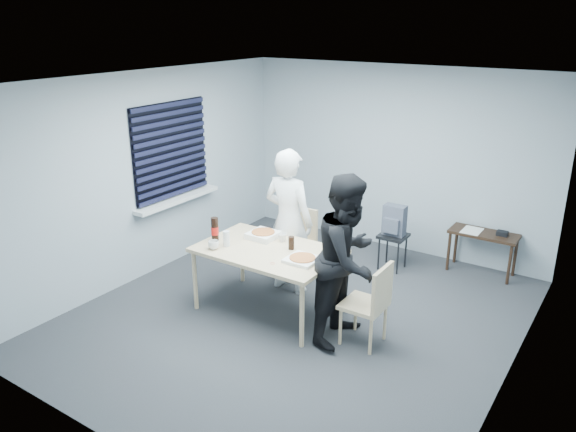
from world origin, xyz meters
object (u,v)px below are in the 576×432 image
Objects in this scene: mug_a at (214,245)px; person_black at (348,259)px; backpack at (394,221)px; soda_bottle at (215,230)px; dining_table at (268,254)px; mug_b at (282,237)px; chair_right at (372,300)px; chair_far at (299,237)px; person_white at (289,221)px; stool at (393,242)px; side_table at (483,238)px.

person_black is at bearing 12.44° from mug_a.
backpack is (-0.28, 1.83, -0.20)m from person_black.
soda_bottle is (-1.37, -1.95, 0.21)m from backpack.
dining_table is 15.60× the size of mug_b.
backpack is 2.39m from soda_bottle.
chair_right is 7.24× the size of mug_a.
chair_far is (-0.23, 1.00, -0.19)m from dining_table.
person_white is (-1.40, 0.61, 0.37)m from chair_right.
chair_far is 1.84× the size of stool.
dining_table is at bearing 33.45° from mug_a.
stool is (-1.03, -0.51, -0.11)m from side_table.
person_black is (1.11, -0.60, 0.00)m from person_white.
person_black is at bearing -0.15° from dining_table.
side_table is (1.86, 1.76, -0.40)m from person_white.
person_white is at bearing 67.55° from mug_a.
mug_b is (0.24, -0.72, 0.29)m from chair_far.
soda_bottle is (-0.66, -0.13, 0.19)m from dining_table.
person_white is at bearing 101.46° from dining_table.
person_black is at bearing -81.37° from stool.
dining_table is 0.88× the size of person_white.
soda_bottle reaches higher than mug_a.
person_black is 2.50m from side_table.
person_white is 3.65× the size of stool.
backpack is 3.30× the size of mug_a.
chair_right reaches higher than dining_table.
chair_right is 1.94m from stool.
chair_right is (1.52, -1.01, 0.00)m from chair_far.
person_white is at bearing 156.65° from chair_right.
mug_a is (-0.38, -0.93, -0.08)m from person_white.
backpack is at bearing 65.33° from mug_b.
chair_far is 1.00× the size of chair_right.
mug_b is at bearing 111.39° from person_white.
person_white is (0.11, -0.41, 0.37)m from chair_far.
soda_bottle is at bearing -110.57° from chair_far.
mug_b is (0.12, -0.32, -0.08)m from person_white.
side_table is at bearing 45.93° from soda_bottle.
person_black is 1.86m from backpack.
chair_far is 0.82m from mug_b.
soda_bottle is (-0.54, -0.72, 0.01)m from person_white.
person_black reaches higher than side_table.
stool is at bearing 55.09° from soda_bottle.
backpack is at bearing 54.92° from soda_bottle.
person_black is at bearing -39.30° from chair_far.
person_black is 1.93m from stool.
person_white is 2.59m from side_table.
person_black is 1.65m from soda_bottle.
side_table is 1.76× the size of stool.
stool is 2.53m from mug_a.
soda_bottle reaches higher than side_table.
dining_table is 2.00m from stool.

